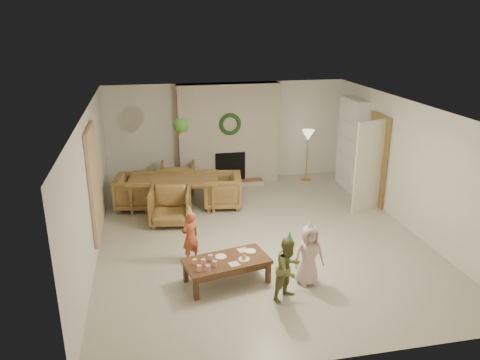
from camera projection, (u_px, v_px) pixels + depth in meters
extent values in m
plane|color=#B7B29E|center=(259.00, 237.00, 9.00)|extent=(7.00, 7.00, 0.00)
plane|color=white|center=(261.00, 108.00, 8.18)|extent=(7.00, 7.00, 0.00)
plane|color=silver|center=(227.00, 132.00, 11.83)|extent=(7.00, 0.00, 7.00)
plane|color=silver|center=(333.00, 272.00, 5.35)|extent=(7.00, 0.00, 7.00)
plane|color=silver|center=(91.00, 187.00, 8.03)|extent=(0.00, 7.00, 7.00)
plane|color=silver|center=(409.00, 166.00, 9.16)|extent=(0.00, 7.00, 7.00)
cube|color=#581A17|center=(229.00, 134.00, 11.64)|extent=(2.50, 0.40, 2.50)
cube|color=brown|center=(231.00, 184.00, 11.71)|extent=(1.60, 0.30, 0.12)
cube|color=black|center=(230.00, 167.00, 11.74)|extent=(0.75, 0.12, 0.75)
torus|color=#163A15|center=(230.00, 124.00, 11.33)|extent=(0.54, 0.10, 0.54)
cylinder|color=gold|center=(306.00, 180.00, 12.15)|extent=(0.25, 0.25, 0.03)
cylinder|color=gold|center=(307.00, 157.00, 11.95)|extent=(0.03, 0.03, 1.19)
cone|color=beige|center=(308.00, 135.00, 11.76)|extent=(0.32, 0.32, 0.27)
cube|color=white|center=(351.00, 144.00, 11.30)|extent=(0.30, 1.00, 2.20)
cube|color=white|center=(349.00, 170.00, 11.51)|extent=(0.30, 0.92, 0.03)
cube|color=white|center=(350.00, 154.00, 11.38)|extent=(0.30, 0.92, 0.03)
cube|color=white|center=(351.00, 138.00, 11.25)|extent=(0.30, 0.92, 0.03)
cube|color=white|center=(352.00, 122.00, 11.12)|extent=(0.30, 0.92, 0.03)
cube|color=#A71E24|center=(351.00, 166.00, 11.32)|extent=(0.20, 0.40, 0.24)
cube|color=#235782|center=(349.00, 148.00, 11.38)|extent=(0.20, 0.44, 0.24)
cube|color=gold|center=(353.00, 134.00, 11.11)|extent=(0.20, 0.36, 0.22)
cube|color=olive|center=(377.00, 160.00, 10.33)|extent=(0.05, 0.86, 2.04)
cube|color=beige|center=(369.00, 167.00, 9.92)|extent=(0.77, 0.32, 2.00)
cube|color=beige|center=(94.00, 183.00, 8.22)|extent=(0.06, 1.20, 2.00)
imported|color=olive|center=(174.00, 193.00, 10.31)|extent=(2.08, 1.37, 0.68)
imported|color=olive|center=(170.00, 206.00, 9.50)|extent=(0.92, 0.94, 0.75)
imported|color=olive|center=(177.00, 179.00, 11.10)|extent=(0.92, 0.94, 0.75)
imported|color=olive|center=(135.00, 192.00, 10.26)|extent=(0.94, 0.92, 0.75)
imported|color=olive|center=(222.00, 191.00, 10.34)|extent=(0.94, 0.92, 0.75)
cylinder|color=tan|center=(181.00, 114.00, 9.44)|extent=(0.01, 0.01, 0.70)
cylinder|color=#9F6C33|center=(181.00, 131.00, 9.55)|extent=(0.16, 0.16, 0.12)
sphere|color=#294F1A|center=(181.00, 125.00, 9.51)|extent=(0.32, 0.32, 0.32)
cube|color=#51311B|center=(227.00, 261.00, 7.35)|extent=(1.43, 0.92, 0.06)
cube|color=#51311B|center=(227.00, 265.00, 7.38)|extent=(1.31, 0.80, 0.08)
cube|color=#51311B|center=(196.00, 289.00, 6.96)|extent=(0.08, 0.08, 0.35)
cube|color=#51311B|center=(268.00, 273.00, 7.41)|extent=(0.08, 0.08, 0.35)
cube|color=#51311B|center=(186.00, 272.00, 7.43)|extent=(0.08, 0.08, 0.35)
cube|color=#51311B|center=(254.00, 258.00, 7.88)|extent=(0.08, 0.08, 0.35)
cylinder|color=white|center=(199.00, 268.00, 7.01)|extent=(0.08, 0.08, 0.09)
cylinder|color=white|center=(195.00, 262.00, 7.18)|extent=(0.08, 0.08, 0.09)
cylinder|color=white|center=(208.00, 268.00, 7.01)|extent=(0.08, 0.08, 0.09)
cylinder|color=white|center=(203.00, 262.00, 7.18)|extent=(0.08, 0.08, 0.09)
cylinder|color=white|center=(215.00, 264.00, 7.13)|extent=(0.08, 0.08, 0.09)
cylinder|color=white|center=(210.00, 258.00, 7.31)|extent=(0.08, 0.08, 0.09)
cylinder|color=white|center=(221.00, 256.00, 7.43)|extent=(0.22, 0.22, 0.01)
cylinder|color=white|center=(244.00, 259.00, 7.35)|extent=(0.22, 0.22, 0.01)
cylinder|color=white|center=(250.00, 251.00, 7.60)|extent=(0.22, 0.22, 0.01)
sphere|color=tan|center=(244.00, 257.00, 7.34)|extent=(0.08, 0.08, 0.07)
cube|color=beige|center=(234.00, 264.00, 7.20)|extent=(0.18, 0.18, 0.01)
cube|color=beige|center=(243.00, 250.00, 7.63)|extent=(0.18, 0.18, 0.01)
imported|color=#AC4524|center=(190.00, 237.00, 7.97)|extent=(0.40, 0.36, 0.92)
cone|color=#E2E24B|center=(189.00, 210.00, 7.81)|extent=(0.14, 0.14, 0.17)
imported|color=olive|center=(288.00, 269.00, 6.90)|extent=(0.61, 0.57, 0.99)
cone|color=#45A164|center=(290.00, 236.00, 6.72)|extent=(0.14, 0.14, 0.16)
imported|color=beige|center=(309.00, 255.00, 7.30)|extent=(0.50, 0.33, 0.99)
cone|color=silver|center=(311.00, 224.00, 7.12)|extent=(0.14, 0.14, 0.18)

